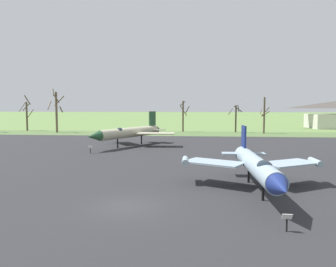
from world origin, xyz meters
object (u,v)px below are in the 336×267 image
at_px(info_placard_front_right, 287,221).
at_px(jet_fighter_front_right, 256,165).
at_px(jet_fighter_front_left, 129,132).
at_px(info_placard_front_left, 90,149).

bearing_deg(info_placard_front_right, jet_fighter_front_right, 91.47).
relative_size(jet_fighter_front_left, info_placard_front_right, 15.51).
height_order(jet_fighter_front_right, info_placard_front_right, jet_fighter_front_right).
height_order(info_placard_front_left, info_placard_front_right, info_placard_front_left).
bearing_deg(info_placard_front_right, jet_fighter_front_left, 114.35).
distance_m(jet_fighter_front_left, info_placard_front_right, 34.17).
height_order(jet_fighter_front_left, jet_fighter_front_right, jet_fighter_front_left).
bearing_deg(info_placard_front_left, jet_fighter_front_left, 66.41).
bearing_deg(jet_fighter_front_left, jet_fighter_front_right, -59.81).
relative_size(jet_fighter_front_left, jet_fighter_front_right, 1.07).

